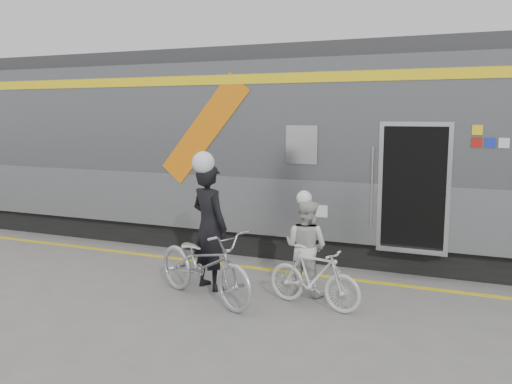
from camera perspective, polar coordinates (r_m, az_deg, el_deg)
The scene contains 9 objects.
ground at distance 7.83m, azimuth -0.36°, elevation -12.76°, with size 90.00×90.00×0.00m, color slate.
train at distance 11.41m, azimuth 6.27°, elevation 4.40°, with size 24.00×3.17×4.10m.
safety_strip at distance 9.73m, azimuth 4.72°, elevation -8.53°, with size 24.00×0.12×0.01m, color yellow.
man at distance 8.72m, azimuth -4.94°, elevation -3.63°, with size 0.74×0.49×2.04m, color black.
bicycle_left at distance 8.27m, azimuth -5.46°, elevation -7.56°, with size 0.74×2.13×1.12m, color #B9BAC1.
woman at distance 8.52m, azimuth 5.28°, elevation -5.78°, with size 0.73×0.57×1.50m, color silver.
bicycle_right at distance 8.01m, azimuth 6.10°, elevation -8.90°, with size 0.43×1.51×0.91m, color silver.
helmet_man at distance 8.56m, azimuth -5.04°, elevation 4.23°, with size 0.35×0.35×0.35m, color white.
helmet_woman at distance 8.35m, azimuth 5.36°, elevation 0.00°, with size 0.24×0.24×0.24m, color white.
Camera 1 is at (2.90, -6.71, 2.80)m, focal length 38.00 mm.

